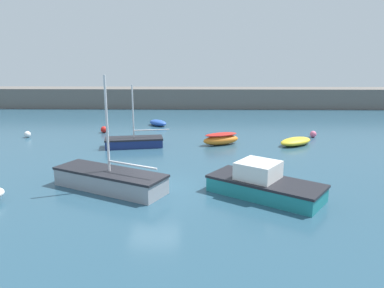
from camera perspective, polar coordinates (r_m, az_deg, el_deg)
ground_plane at (r=18.92m, az=-5.81°, el=-7.47°), size 120.00×120.00×0.20m
harbor_breakwater at (r=48.62m, az=-1.54°, el=7.09°), size 56.89×3.98×2.47m
rowboat_white_midwater at (r=29.17m, az=15.51°, el=0.39°), size 3.21×2.91×0.57m
sailboat_tall_mast at (r=19.39m, az=-12.40°, el=-5.30°), size 6.20×4.36×5.71m
sailboat_short_mast at (r=27.89m, az=-8.81°, el=0.33°), size 4.79×2.34×4.56m
dinghy_near_pier at (r=35.97m, az=-5.23°, el=3.24°), size 2.26×2.24×0.57m
cabin_cruiser_white at (r=18.36m, az=10.84°, el=-6.00°), size 5.74×4.96×1.65m
rowboat_with_red_cover at (r=28.32m, az=4.43°, el=0.81°), size 3.08×2.20×0.90m
mooring_buoy_red at (r=33.48m, az=-13.27°, el=2.16°), size 0.57×0.57×0.57m
mooring_buoy_pink at (r=32.38m, az=17.98°, el=1.45°), size 0.53×0.53×0.53m
mooring_buoy_white at (r=33.56m, az=-23.78°, el=1.36°), size 0.52×0.52×0.52m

